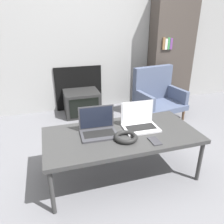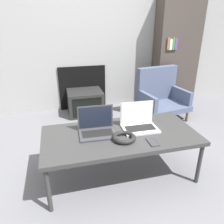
{
  "view_description": "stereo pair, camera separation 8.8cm",
  "coord_description": "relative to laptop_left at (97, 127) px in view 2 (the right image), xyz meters",
  "views": [
    {
      "loc": [
        -0.59,
        -1.53,
        1.41
      ],
      "look_at": [
        0.0,
        0.41,
        0.53
      ],
      "focal_mm": 35.0,
      "sensor_mm": 36.0,
      "label": 1
    },
    {
      "loc": [
        -0.51,
        -1.56,
        1.41
      ],
      "look_at": [
        0.0,
        0.41,
        0.53
      ],
      "focal_mm": 35.0,
      "sensor_mm": 36.0,
      "label": 2
    }
  ],
  "objects": [
    {
      "name": "ground_plane",
      "position": [
        0.2,
        -0.18,
        -0.5
      ],
      "size": [
        14.0,
        14.0,
        0.0
      ],
      "primitive_type": "plane",
      "color": "slate"
    },
    {
      "name": "wall_back",
      "position": [
        0.2,
        1.76,
        0.79
      ],
      "size": [
        7.0,
        0.08,
        2.6
      ],
      "color": "#999999",
      "rests_on": "ground_plane"
    },
    {
      "name": "table",
      "position": [
        0.2,
        -0.07,
        -0.08
      ],
      "size": [
        1.39,
        0.67,
        0.44
      ],
      "color": "#333333",
      "rests_on": "ground_plane"
    },
    {
      "name": "laptop_left",
      "position": [
        0.0,
        0.0,
        0.0
      ],
      "size": [
        0.33,
        0.25,
        0.24
      ],
      "rotation": [
        0.0,
        0.0,
        -0.04
      ],
      "color": "#38383D",
      "rests_on": "table"
    },
    {
      "name": "laptop_right",
      "position": [
        0.41,
        0.0,
        0.0
      ],
      "size": [
        0.33,
        0.24,
        0.24
      ],
      "rotation": [
        0.0,
        0.0,
        -0.02
      ],
      "color": "silver",
      "rests_on": "table"
    },
    {
      "name": "headphones",
      "position": [
        0.2,
        -0.18,
        -0.03
      ],
      "size": [
        0.21,
        0.21,
        0.04
      ],
      "color": "black",
      "rests_on": "table"
    },
    {
      "name": "phone",
      "position": [
        0.42,
        -0.29,
        -0.05
      ],
      "size": [
        0.08,
        0.14,
        0.01
      ],
      "color": "#333338",
      "rests_on": "table"
    },
    {
      "name": "tv",
      "position": [
        0.09,
        1.48,
        -0.31
      ],
      "size": [
        0.53,
        0.46,
        0.37
      ],
      "color": "black",
      "rests_on": "ground_plane"
    },
    {
      "name": "armchair",
      "position": [
        1.19,
        1.13,
        -0.16
      ],
      "size": [
        0.74,
        0.64,
        0.74
      ],
      "rotation": [
        0.0,
        0.0,
        0.16
      ],
      "color": "#47516B",
      "rests_on": "ground_plane"
    },
    {
      "name": "bookshelf",
      "position": [
        1.64,
        1.56,
        0.37
      ],
      "size": [
        0.7,
        0.32,
        1.73
      ],
      "color": "#3F3833",
      "rests_on": "ground_plane"
    }
  ]
}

